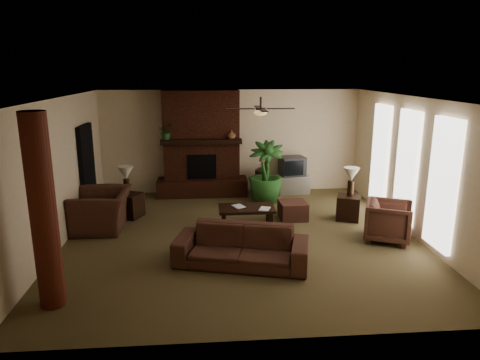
{
  "coord_description": "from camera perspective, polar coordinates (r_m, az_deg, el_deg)",
  "views": [
    {
      "loc": [
        -0.71,
        -8.31,
        3.32
      ],
      "look_at": [
        0.0,
        0.4,
        1.1
      ],
      "focal_mm": 32.65,
      "sensor_mm": 36.0,
      "label": 1
    }
  ],
  "objects": [
    {
      "name": "coffee_table",
      "position": [
        9.46,
        0.87,
        -3.89
      ],
      "size": [
        1.2,
        0.7,
        0.43
      ],
      "color": "black",
      "rests_on": "ground"
    },
    {
      "name": "ottoman",
      "position": [
        10.05,
        6.92,
        -3.95
      ],
      "size": [
        0.62,
        0.62,
        0.4
      ],
      "primitive_type": "cube",
      "rotation": [
        0.0,
        0.0,
        0.04
      ],
      "color": "#4F2E22",
      "rests_on": "ground"
    },
    {
      "name": "side_table_right",
      "position": [
        10.21,
        13.94,
        -3.53
      ],
      "size": [
        0.64,
        0.64,
        0.55
      ],
      "primitive_type": "cube",
      "rotation": [
        0.0,
        0.0,
        -0.36
      ],
      "color": "black",
      "rests_on": "ground"
    },
    {
      "name": "lamp_right",
      "position": [
        10.06,
        14.35,
        0.47
      ],
      "size": [
        0.39,
        0.39,
        0.65
      ],
      "color": "#302015",
      "rests_on": "side_table_right"
    },
    {
      "name": "log_column",
      "position": [
        6.61,
        -24.32,
        -3.96
      ],
      "size": [
        0.36,
        0.36,
        2.8
      ],
      "primitive_type": "cylinder",
      "color": "maroon",
      "rests_on": "ground"
    },
    {
      "name": "sofa",
      "position": [
        7.63,
        0.18,
        -7.86
      ],
      "size": [
        2.4,
        1.24,
        0.9
      ],
      "primitive_type": "imported",
      "rotation": [
        0.0,
        0.0,
        -0.26
      ],
      "color": "#4F2E22",
      "rests_on": "ground"
    },
    {
      "name": "mantel_vase",
      "position": [
        11.41,
        -1.1,
        5.94
      ],
      "size": [
        0.28,
        0.29,
        0.22
      ],
      "primitive_type": "imported",
      "rotation": [
        0.0,
        0.0,
        -0.32
      ],
      "color": "brown",
      "rests_on": "fireplace"
    },
    {
      "name": "lamp_left",
      "position": [
        10.21,
        -14.68,
        0.66
      ],
      "size": [
        0.41,
        0.41,
        0.65
      ],
      "color": "#302015",
      "rests_on": "side_table_left"
    },
    {
      "name": "armchair_left",
      "position": [
        9.71,
        -17.66,
        -2.97
      ],
      "size": [
        0.83,
        1.28,
        1.12
      ],
      "primitive_type": "imported",
      "rotation": [
        0.0,
        0.0,
        -1.57
      ],
      "color": "#4F2E22",
      "rests_on": "ground"
    },
    {
      "name": "book_b",
      "position": [
        9.28,
        2.61,
        -2.96
      ],
      "size": [
        0.21,
        0.09,
        0.29
      ],
      "primitive_type": "imported",
      "rotation": [
        0.0,
        0.0,
        -0.35
      ],
      "color": "#999999",
      "rests_on": "coffee_table"
    },
    {
      "name": "windows",
      "position": [
        9.67,
        20.93,
        1.55
      ],
      "size": [
        0.08,
        3.65,
        2.35
      ],
      "color": "white",
      "rests_on": "ground"
    },
    {
      "name": "fireplace",
      "position": [
        11.73,
        -5.02,
        3.57
      ],
      "size": [
        2.4,
        0.7,
        2.8
      ],
      "color": "#4C2214",
      "rests_on": "ground"
    },
    {
      "name": "floor_plant",
      "position": [
        11.2,
        3.34,
        -0.67
      ],
      "size": [
        1.13,
        1.69,
        0.88
      ],
      "primitive_type": "imported",
      "rotation": [
        0.0,
        0.0,
        -0.17
      ],
      "color": "#2B5C25",
      "rests_on": "ground"
    },
    {
      "name": "tv",
      "position": [
        11.97,
        6.84,
        1.81
      ],
      "size": [
        0.72,
        0.62,
        0.52
      ],
      "color": "#353537",
      "rests_on": "tv_stand"
    },
    {
      "name": "room_shell",
      "position": [
        8.56,
        0.22,
        1.29
      ],
      "size": [
        7.0,
        7.0,
        7.0
      ],
      "color": "brown",
      "rests_on": "ground"
    },
    {
      "name": "armchair_right",
      "position": [
        9.16,
        18.87,
        -4.9
      ],
      "size": [
        1.07,
        1.1,
        0.87
      ],
      "primitive_type": "imported",
      "rotation": [
        0.0,
        0.0,
        1.14
      ],
      "color": "#4F2E22",
      "rests_on": "ground"
    },
    {
      "name": "book_a",
      "position": [
        9.35,
        -0.77,
        -2.81
      ],
      "size": [
        0.21,
        0.11,
        0.29
      ],
      "primitive_type": "imported",
      "rotation": [
        0.0,
        0.0,
        0.42
      ],
      "color": "#999999",
      "rests_on": "coffee_table"
    },
    {
      "name": "side_table_left",
      "position": [
        10.39,
        -14.19,
        -3.23
      ],
      "size": [
        0.66,
        0.66,
        0.55
      ],
      "primitive_type": "cube",
      "rotation": [
        0.0,
        0.0,
        -0.43
      ],
      "color": "black",
      "rests_on": "ground"
    },
    {
      "name": "doorway",
      "position": [
        10.72,
        -19.31,
        1.21
      ],
      "size": [
        0.1,
        1.0,
        2.1
      ],
      "primitive_type": "cube",
      "color": "black",
      "rests_on": "ground"
    },
    {
      "name": "floor_vase",
      "position": [
        11.78,
        2.8,
        0.05
      ],
      "size": [
        0.34,
        0.34,
        0.77
      ],
      "color": "#31251B",
      "rests_on": "ground"
    },
    {
      "name": "mantel_plant",
      "position": [
        11.46,
        -9.57,
        6.05
      ],
      "size": [
        0.41,
        0.45,
        0.33
      ],
      "primitive_type": "imported",
      "rotation": [
        0.0,
        0.0,
        -0.08
      ],
      "color": "#2B5C25",
      "rests_on": "fireplace"
    },
    {
      "name": "ceiling_fan",
      "position": [
        8.72,
        2.71,
        9.04
      ],
      "size": [
        1.35,
        1.35,
        0.37
      ],
      "color": "#302015",
      "rests_on": "ceiling"
    },
    {
      "name": "tv_stand",
      "position": [
        12.1,
        6.94,
        -0.54
      ],
      "size": [
        0.88,
        0.55,
        0.5
      ],
      "primitive_type": "cube",
      "rotation": [
        0.0,
        0.0,
        0.06
      ],
      "color": "silver",
      "rests_on": "ground"
    }
  ]
}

